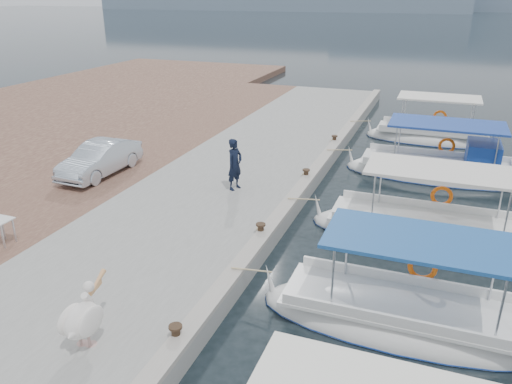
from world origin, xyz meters
TOP-DOWN VIEW (x-y plane):
  - ground at (0.00, 0.00)m, footprint 400.00×400.00m
  - concrete_quay at (-3.00, 5.00)m, footprint 6.00×40.00m
  - quay_curb at (-0.22, 5.00)m, footprint 0.44×40.00m
  - cobblestone_strip at (-8.00, 5.00)m, footprint 4.00×40.00m
  - fishing_caique_b at (3.84, -0.77)m, footprint 6.51×2.20m
  - fishing_caique_c at (4.16, 3.98)m, footprint 7.14×2.28m
  - fishing_caique_d at (4.32, 9.77)m, footprint 7.26×2.49m
  - fishing_caique_e at (3.80, 15.19)m, footprint 6.43×2.37m
  - mooring_bollards at (-0.35, 1.50)m, footprint 0.28×20.28m
  - pelican at (-1.95, -4.26)m, footprint 0.68×1.56m
  - fisherman at (-2.40, 4.52)m, footprint 0.61×0.76m
  - parked_car at (-7.78, 4.14)m, footprint 1.41×3.79m
  - folding_table at (-6.81, -1.53)m, footprint 0.55×0.55m

SIDE VIEW (x-z plane):
  - ground at x=0.00m, z-range 0.00..0.00m
  - fishing_caique_c at x=4.16m, z-range -1.29..1.54m
  - fishing_caique_e at x=3.80m, z-range -1.29..1.54m
  - fishing_caique_b at x=3.84m, z-range -1.29..1.54m
  - fishing_caique_d at x=4.32m, z-range -1.23..1.60m
  - concrete_quay at x=-3.00m, z-range 0.00..0.50m
  - cobblestone_strip at x=-8.00m, z-range 0.00..0.50m
  - quay_curb at x=-0.22m, z-range 0.50..0.62m
  - mooring_bollards at x=-0.35m, z-range 0.53..0.86m
  - folding_table at x=-6.81m, z-range 0.66..1.39m
  - parked_car at x=-7.78m, z-range 0.50..1.74m
  - pelican at x=-1.95m, z-range 0.52..1.72m
  - fisherman at x=-2.40m, z-range 0.50..2.32m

